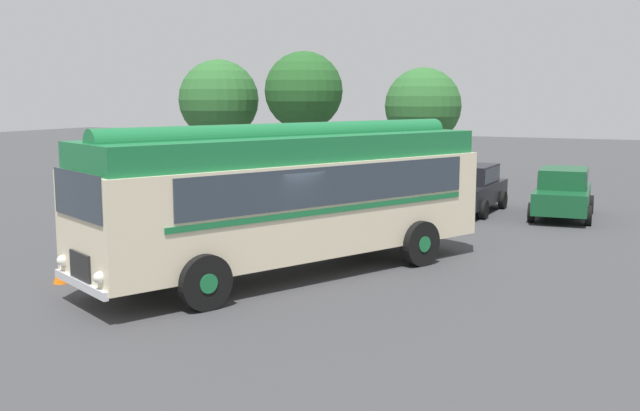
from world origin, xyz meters
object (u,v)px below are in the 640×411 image
(vintage_bus, at_px, (292,193))
(car_mid_right, at_px, (563,193))
(car_mid_left, at_px, (470,188))
(car_near_left, at_px, (412,183))
(traffic_cone, at_px, (61,271))

(vintage_bus, distance_m, car_mid_right, 12.02)
(car_mid_left, bearing_deg, car_near_left, 165.83)
(car_mid_left, xyz_separation_m, traffic_cone, (-5.68, -13.87, -0.57))
(car_mid_right, bearing_deg, traffic_cone, -122.26)
(car_mid_right, bearing_deg, vintage_bus, -112.56)
(car_near_left, relative_size, car_mid_left, 1.01)
(vintage_bus, distance_m, car_mid_left, 11.10)
(vintage_bus, relative_size, car_mid_left, 2.38)
(vintage_bus, relative_size, traffic_cone, 18.45)
(car_near_left, distance_m, traffic_cone, 14.85)
(car_near_left, relative_size, car_mid_right, 0.99)
(vintage_bus, distance_m, car_near_left, 11.62)
(car_near_left, bearing_deg, car_mid_left, -14.17)
(car_mid_right, distance_m, traffic_cone, 16.54)
(car_near_left, bearing_deg, vintage_bus, -85.64)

